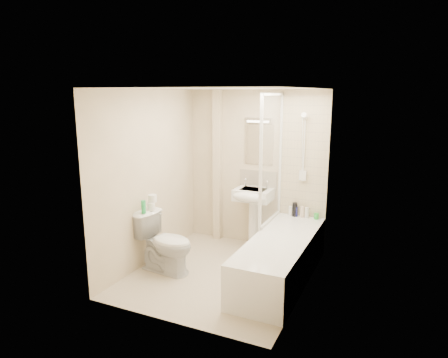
% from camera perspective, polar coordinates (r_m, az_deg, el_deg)
% --- Properties ---
extents(floor, '(2.50, 2.50, 0.00)m').
position_cam_1_polar(floor, '(5.44, -0.40, -13.37)').
color(floor, beige).
rests_on(floor, ground).
extents(wall_back, '(2.20, 0.02, 2.40)m').
position_cam_1_polar(wall_back, '(6.17, 4.52, 1.45)').
color(wall_back, beige).
rests_on(wall_back, ground).
extents(wall_left, '(0.02, 2.50, 2.40)m').
position_cam_1_polar(wall_left, '(5.58, -10.69, 0.13)').
color(wall_left, beige).
rests_on(wall_left, ground).
extents(wall_right, '(0.02, 2.50, 2.40)m').
position_cam_1_polar(wall_right, '(4.69, 11.85, -2.24)').
color(wall_right, beige).
rests_on(wall_right, ground).
extents(ceiling, '(2.20, 2.50, 0.02)m').
position_cam_1_polar(ceiling, '(4.90, -0.44, 12.82)').
color(ceiling, white).
rests_on(ceiling, wall_back).
extents(tile_back, '(0.70, 0.01, 1.75)m').
position_cam_1_polar(tile_back, '(5.90, 11.37, 2.98)').
color(tile_back, beige).
rests_on(tile_back, wall_back).
extents(tile_right, '(0.01, 2.10, 1.75)m').
position_cam_1_polar(tile_right, '(4.82, 12.34, 0.88)').
color(tile_right, beige).
rests_on(tile_right, wall_right).
extents(pipe_boxing, '(0.12, 0.12, 2.40)m').
position_cam_1_polar(pipe_boxing, '(6.35, -0.92, 1.81)').
color(pipe_boxing, beige).
rests_on(pipe_boxing, ground).
extents(splashback, '(0.60, 0.02, 0.30)m').
position_cam_1_polar(splashback, '(6.17, 4.90, -0.15)').
color(splashback, beige).
rests_on(splashback, wall_back).
extents(mirror, '(0.46, 0.01, 0.60)m').
position_cam_1_polar(mirror, '(6.08, 4.99, 4.92)').
color(mirror, white).
rests_on(mirror, wall_back).
extents(strip_light, '(0.42, 0.07, 0.07)m').
position_cam_1_polar(strip_light, '(6.02, 4.98, 8.39)').
color(strip_light, silver).
rests_on(strip_light, wall_back).
extents(bathtub, '(0.70, 2.10, 0.55)m').
position_cam_1_polar(bathtub, '(5.24, 8.09, -11.07)').
color(bathtub, white).
rests_on(bathtub, ground).
extents(shower_screen, '(0.04, 0.92, 1.80)m').
position_cam_1_polar(shower_screen, '(5.57, 6.81, 2.86)').
color(shower_screen, white).
rests_on(shower_screen, bathtub).
extents(shower_fixture, '(0.10, 0.16, 0.99)m').
position_cam_1_polar(shower_fixture, '(5.84, 11.30, 4.09)').
color(shower_fixture, white).
rests_on(shower_fixture, wall_back).
extents(pedestal_sink, '(0.55, 0.50, 1.06)m').
position_cam_1_polar(pedestal_sink, '(6.04, 4.12, -3.22)').
color(pedestal_sink, white).
rests_on(pedestal_sink, ground).
extents(bottle_white_a, '(0.05, 0.05, 0.15)m').
position_cam_1_polar(bottle_white_a, '(6.04, 9.48, -4.53)').
color(bottle_white_a, white).
rests_on(bottle_white_a, bathtub).
extents(bottle_black_b, '(0.07, 0.07, 0.21)m').
position_cam_1_polar(bottle_black_b, '(6.02, 10.07, -4.31)').
color(bottle_black_b, black).
rests_on(bottle_black_b, bathtub).
extents(bottle_blue, '(0.05, 0.05, 0.15)m').
position_cam_1_polar(bottle_blue, '(6.02, 10.24, -4.62)').
color(bottle_blue, navy).
rests_on(bottle_blue, bathtub).
extents(bottle_cream, '(0.06, 0.06, 0.17)m').
position_cam_1_polar(bottle_cream, '(6.00, 11.11, -4.63)').
color(bottle_cream, beige).
rests_on(bottle_cream, bathtub).
extents(bottle_white_b, '(0.06, 0.06, 0.16)m').
position_cam_1_polar(bottle_white_b, '(5.99, 11.75, -4.74)').
color(bottle_white_b, white).
rests_on(bottle_white_b, bathtub).
extents(bottle_green, '(0.07, 0.07, 0.09)m').
position_cam_1_polar(bottle_green, '(5.97, 13.06, -5.20)').
color(bottle_green, green).
rests_on(bottle_green, bathtub).
extents(toilet, '(0.63, 0.89, 0.80)m').
position_cam_1_polar(toilet, '(5.43, -8.40, -8.94)').
color(toilet, white).
rests_on(toilet, ground).
extents(toilet_roll_lower, '(0.10, 0.10, 0.10)m').
position_cam_1_polar(toilet_roll_lower, '(5.46, -10.37, -3.87)').
color(toilet_roll_lower, white).
rests_on(toilet_roll_lower, toilet).
extents(toilet_roll_upper, '(0.11, 0.11, 0.10)m').
position_cam_1_polar(toilet_roll_upper, '(5.46, -10.18, -2.74)').
color(toilet_roll_upper, white).
rests_on(toilet_roll_upper, toilet_roll_lower).
extents(green_bottle, '(0.06, 0.06, 0.17)m').
position_cam_1_polar(green_bottle, '(5.33, -11.43, -3.93)').
color(green_bottle, green).
rests_on(green_bottle, toilet).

